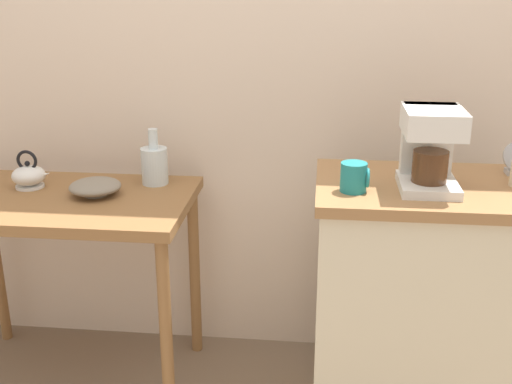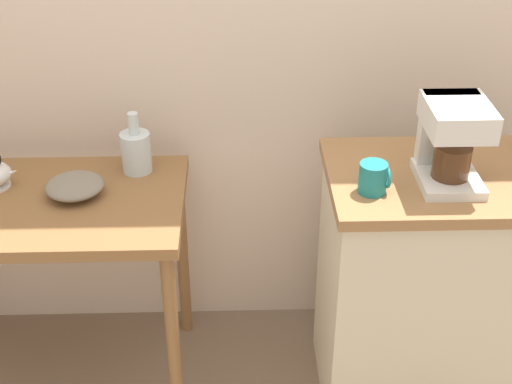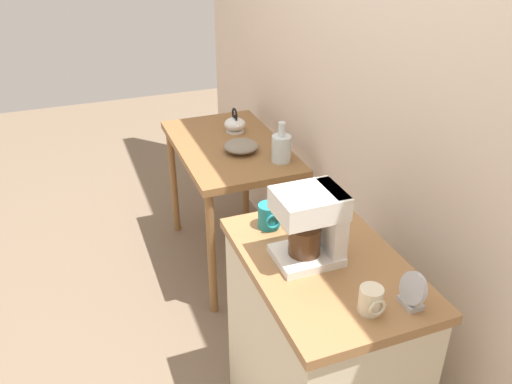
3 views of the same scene
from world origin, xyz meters
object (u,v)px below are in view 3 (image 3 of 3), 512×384
(teakettle, at_px, (235,124))
(bowl_stoneware, at_px, (241,146))
(glass_carafe_vase, at_px, (281,148))
(table_clock, at_px, (412,292))
(mug_small_cream, at_px, (371,300))
(mug_dark_teal, at_px, (269,216))
(coffee_maker, at_px, (314,223))

(teakettle, bearing_deg, bowl_stoneware, -12.24)
(glass_carafe_vase, bearing_deg, table_clock, -5.85)
(teakettle, bearing_deg, glass_carafe_vase, 11.87)
(glass_carafe_vase, xyz_separation_m, table_clock, (1.30, -0.13, 0.10))
(mug_small_cream, relative_size, mug_dark_teal, 0.89)
(coffee_maker, xyz_separation_m, table_clock, (0.33, 0.17, -0.09))
(teakettle, height_order, table_clock, table_clock)
(table_clock, bearing_deg, glass_carafe_vase, 174.15)
(mug_dark_teal, bearing_deg, mug_small_cream, 11.21)
(coffee_maker, distance_m, mug_small_cream, 0.32)
(bowl_stoneware, height_order, teakettle, teakettle)
(bowl_stoneware, distance_m, table_clock, 1.49)
(teakettle, height_order, glass_carafe_vase, glass_carafe_vase)
(mug_dark_teal, bearing_deg, table_clock, 22.89)
(glass_carafe_vase, height_order, coffee_maker, coffee_maker)
(glass_carafe_vase, relative_size, table_clock, 1.87)
(bowl_stoneware, height_order, table_clock, table_clock)
(bowl_stoneware, relative_size, table_clock, 1.62)
(glass_carafe_vase, xyz_separation_m, mug_dark_teal, (0.74, -0.37, 0.09))
(teakettle, xyz_separation_m, mug_small_cream, (1.74, -0.17, 0.12))
(coffee_maker, bearing_deg, mug_dark_teal, -164.52)
(glass_carafe_vase, relative_size, mug_dark_teal, 2.32)
(table_clock, bearing_deg, coffee_maker, -152.23)
(mug_dark_teal, bearing_deg, teakettle, 167.24)
(mug_small_cream, bearing_deg, table_clock, 81.11)
(table_clock, bearing_deg, mug_dark_teal, -157.11)
(glass_carafe_vase, bearing_deg, bowl_stoneware, -139.37)
(table_clock, bearing_deg, teakettle, 178.82)
(bowl_stoneware, bearing_deg, table_clock, 0.93)
(mug_dark_teal, bearing_deg, coffee_maker, 15.48)
(glass_carafe_vase, height_order, mug_small_cream, glass_carafe_vase)
(glass_carafe_vase, bearing_deg, mug_small_cream, -11.59)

